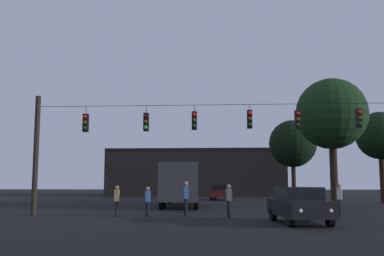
# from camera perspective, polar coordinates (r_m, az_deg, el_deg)

# --- Properties ---
(ground_plane) EXTENTS (168.00, 168.00, 0.00)m
(ground_plane) POSITION_cam_1_polar(r_m,az_deg,el_deg) (31.71, 3.53, -10.13)
(ground_plane) COLOR black
(ground_plane) RESTS_ON ground
(overhead_signal_span) EXTENTS (19.63, 0.44, 6.33)m
(overhead_signal_span) POSITION_cam_1_polar(r_m,az_deg,el_deg) (22.95, 3.56, -1.67)
(overhead_signal_span) COLOR black
(overhead_signal_span) RESTS_ON ground
(city_bus) EXTENTS (3.10, 11.12, 3.00)m
(city_bus) POSITION_cam_1_polar(r_m,az_deg,el_deg) (32.94, -1.43, -6.78)
(city_bus) COLOR #2D2D33
(city_bus) RESTS_ON ground
(car_near_right) EXTENTS (2.27, 4.48, 1.52)m
(car_near_right) POSITION_cam_1_polar(r_m,az_deg,el_deg) (19.48, 13.60, -9.53)
(car_near_right) COLOR black
(car_near_right) RESTS_ON ground
(car_far_left) EXTENTS (2.27, 4.48, 1.52)m
(car_far_left) POSITION_cam_1_polar(r_m,az_deg,el_deg) (44.45, 3.80, -8.22)
(car_far_left) COLOR #511919
(car_far_left) RESTS_ON ground
(pedestrian_crossing_left) EXTENTS (0.33, 0.41, 1.77)m
(pedestrian_crossing_left) POSITION_cam_1_polar(r_m,az_deg,el_deg) (23.05, -0.80, -8.78)
(pedestrian_crossing_left) COLOR black
(pedestrian_crossing_left) RESTS_ON ground
(pedestrian_crossing_center) EXTENTS (0.34, 0.42, 1.67)m
(pedestrian_crossing_center) POSITION_cam_1_polar(r_m,az_deg,el_deg) (24.84, 18.47, -8.45)
(pedestrian_crossing_center) COLOR black
(pedestrian_crossing_center) RESTS_ON ground
(pedestrian_crossing_right) EXTENTS (0.35, 0.42, 1.51)m
(pedestrian_crossing_right) POSITION_cam_1_polar(r_m,az_deg,el_deg) (22.44, -5.74, -9.22)
(pedestrian_crossing_right) COLOR black
(pedestrian_crossing_right) RESTS_ON ground
(pedestrian_near_bus) EXTENTS (0.28, 0.38, 1.56)m
(pedestrian_near_bus) POSITION_cam_1_polar(r_m,az_deg,el_deg) (22.94, -9.66, -9.04)
(pedestrian_near_bus) COLOR black
(pedestrian_near_bus) RESTS_ON ground
(pedestrian_trailing) EXTENTS (0.30, 0.40, 1.62)m
(pedestrian_trailing) POSITION_cam_1_polar(r_m,az_deg,el_deg) (22.16, 4.75, -9.08)
(pedestrian_trailing) COLOR black
(pedestrian_trailing) RESTS_ON ground
(corner_building) EXTENTS (23.31, 12.57, 6.12)m
(corner_building) POSITION_cam_1_polar(r_m,az_deg,el_deg) (62.53, 0.69, -5.83)
(corner_building) COLOR black
(corner_building) RESTS_ON ground
(tree_left_silhouette) EXTENTS (5.20, 5.20, 8.58)m
(tree_left_silhouette) POSITION_cam_1_polar(r_m,az_deg,el_deg) (49.91, 12.85, -2.00)
(tree_left_silhouette) COLOR black
(tree_left_silhouette) RESTS_ON ground
(tree_behind_building) EXTENTS (5.07, 5.07, 9.13)m
(tree_behind_building) POSITION_cam_1_polar(r_m,az_deg,el_deg) (33.13, 17.53, 1.69)
(tree_behind_building) COLOR black
(tree_behind_building) RESTS_ON ground
(tree_right_far) EXTENTS (4.09, 4.09, 7.77)m
(tree_right_far) POSITION_cam_1_polar(r_m,az_deg,el_deg) (41.13, 23.08, -0.95)
(tree_right_far) COLOR black
(tree_right_far) RESTS_ON ground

